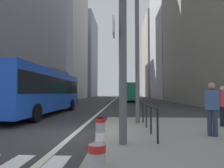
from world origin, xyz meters
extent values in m
plane|color=#303033|center=(0.00, 20.00, 0.00)|extent=(160.00, 160.00, 0.00)
cube|color=beige|center=(0.00, 30.00, 0.01)|extent=(0.20, 80.00, 0.01)
cube|color=#9E9EA3|center=(-16.00, 47.13, 22.04)|extent=(11.91, 19.69, 44.08)
cube|color=slate|center=(-16.00, 69.93, 16.41)|extent=(13.06, 18.74, 32.83)
cube|color=#9E9EA3|center=(17.00, 46.61, 24.06)|extent=(11.60, 19.04, 48.12)
cube|color=gray|center=(17.00, 68.82, 15.92)|extent=(12.03, 18.51, 31.84)
cube|color=blue|center=(-3.94, 6.24, 1.73)|extent=(2.51, 10.97, 2.75)
cube|color=black|center=(-3.94, 6.24, 2.07)|extent=(2.55, 10.75, 1.10)
cube|color=#4C4C51|center=(-3.94, 7.88, 3.25)|extent=(1.75, 3.95, 0.30)
cylinder|color=black|center=(-2.74, 2.73, 0.50)|extent=(0.30, 1.00, 1.00)
cylinder|color=black|center=(-2.74, 9.74, 0.50)|extent=(0.30, 1.00, 1.00)
cylinder|color=black|center=(-5.14, 9.75, 0.50)|extent=(0.30, 1.00, 1.00)
cylinder|color=black|center=(-6.01, 5.07, 0.32)|extent=(0.24, 0.65, 0.64)
cube|color=#198456|center=(3.37, 28.94, 1.73)|extent=(2.53, 10.71, 2.75)
cube|color=black|center=(3.37, 28.94, 2.07)|extent=(2.57, 10.50, 1.10)
cube|color=#4C4C51|center=(3.36, 27.33, 3.25)|extent=(1.76, 3.86, 0.30)
cylinder|color=black|center=(2.17, 32.36, 0.50)|extent=(0.30, 1.00, 1.00)
cylinder|color=black|center=(4.57, 32.36, 0.50)|extent=(0.30, 1.00, 1.00)
cylinder|color=black|center=(2.16, 25.51, 0.50)|extent=(0.30, 1.00, 1.00)
cylinder|color=black|center=(4.56, 25.51, 0.50)|extent=(0.30, 1.00, 1.00)
cube|color=maroon|center=(-5.78, 18.74, 0.87)|extent=(1.79, 4.58, 1.10)
cube|color=black|center=(-5.78, 18.89, 1.68)|extent=(1.50, 2.48, 0.52)
cylinder|color=black|center=(-4.87, 17.18, 0.32)|extent=(0.22, 0.64, 0.64)
cylinder|color=black|center=(-6.69, 17.18, 0.32)|extent=(0.22, 0.64, 0.64)
cylinder|color=black|center=(-4.87, 20.30, 0.32)|extent=(0.22, 0.64, 0.64)
cylinder|color=black|center=(-6.69, 20.29, 0.32)|extent=(0.22, 0.64, 0.64)
cube|color=#232838|center=(3.31, 47.37, 0.87)|extent=(1.95, 4.51, 1.10)
cube|color=black|center=(3.31, 47.22, 1.68)|extent=(1.59, 2.46, 0.52)
cylinder|color=black|center=(2.46, 48.92, 0.32)|extent=(0.24, 0.65, 0.64)
cylinder|color=black|center=(4.28, 48.85, 0.32)|extent=(0.24, 0.65, 0.64)
cylinder|color=black|center=(2.34, 45.90, 0.32)|extent=(0.24, 0.65, 0.64)
cylinder|color=black|center=(4.16, 45.82, 0.32)|extent=(0.24, 0.65, 0.64)
cylinder|color=#515156|center=(1.84, -1.79, 3.15)|extent=(0.22, 0.22, 6.00)
cube|color=white|center=(1.59, -1.97, 3.35)|extent=(0.04, 0.60, 0.44)
cylinder|color=#56565B|center=(2.55, 2.02, 4.15)|extent=(0.20, 0.20, 8.00)
cylinder|color=#B21E19|center=(1.54, -5.00, 0.96)|extent=(0.20, 0.20, 0.08)
cylinder|color=#99999E|center=(1.40, -3.44, 0.61)|extent=(0.18, 0.18, 0.92)
cylinder|color=white|center=(1.40, -3.44, 0.72)|extent=(0.19, 0.19, 0.17)
cylinder|color=#B21E19|center=(1.40, -3.44, 1.03)|extent=(0.20, 0.20, 0.08)
cylinder|color=black|center=(2.80, -1.71, 0.62)|extent=(0.06, 0.06, 0.95)
cylinder|color=black|center=(2.80, -0.47, 0.62)|extent=(0.06, 0.06, 0.95)
cylinder|color=black|center=(2.80, 0.76, 0.62)|extent=(0.06, 0.06, 0.95)
cylinder|color=black|center=(2.80, 2.00, 0.62)|extent=(0.06, 0.06, 0.95)
cylinder|color=black|center=(2.80, 0.14, 1.10)|extent=(0.06, 3.71, 0.06)
cylinder|color=#2D334C|center=(4.69, -0.65, 0.58)|extent=(0.15, 0.15, 0.85)
cylinder|color=#2D334C|center=(4.82, -0.73, 0.58)|extent=(0.15, 0.15, 0.85)
cube|color=#38568E|center=(4.76, -0.69, 1.33)|extent=(0.45, 0.40, 0.66)
sphere|color=#9E7556|center=(4.76, -0.69, 1.78)|extent=(0.23, 0.23, 0.23)
cylinder|color=black|center=(6.02, 1.19, 0.57)|extent=(0.15, 0.15, 0.83)
cube|color=#B73D42|center=(6.09, 1.21, 1.30)|extent=(0.43, 0.32, 0.64)
sphere|color=tan|center=(6.09, 1.21, 1.74)|extent=(0.23, 0.23, 0.23)
camera|label=1|loc=(1.82, -7.06, 1.55)|focal=30.29mm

